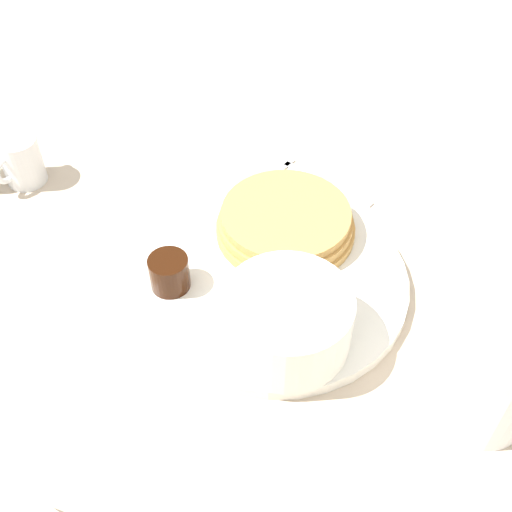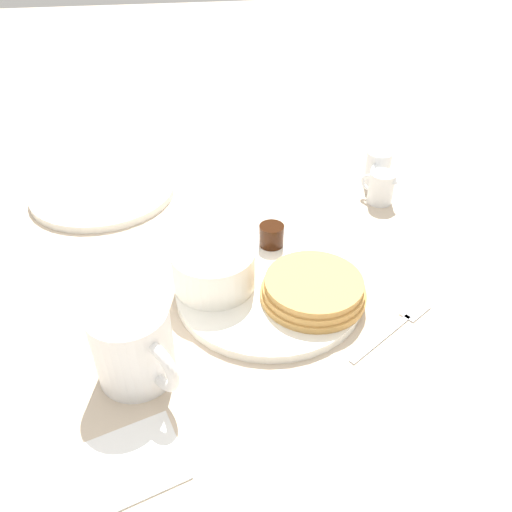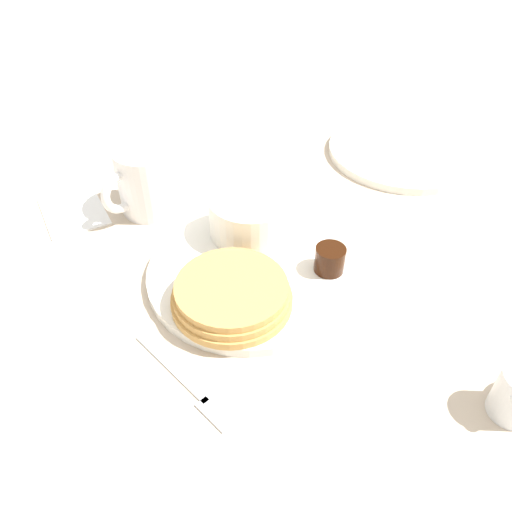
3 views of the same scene
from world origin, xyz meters
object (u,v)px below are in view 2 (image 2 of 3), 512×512
Objects in this scene: bowl at (214,267)px; creamer_pitcher_far at (377,169)px; fork at (399,323)px; plate at (269,290)px; creamer_pitcher_near at (381,187)px; coffee_mug at (134,345)px.

bowl is 0.39m from creamer_pitcher_far.
fork is (0.21, -0.10, -0.04)m from bowl.
fork is at bearing -24.97° from bowl.
creamer_pitcher_far reaches higher than plate.
creamer_pitcher_near is 0.06m from creamer_pitcher_far.
plate is 2.30× the size of coffee_mug.
coffee_mug reaches higher than creamer_pitcher_far.
coffee_mug is (-0.09, -0.12, 0.01)m from bowl.
coffee_mug is at bearing -138.18° from creamer_pitcher_far.
creamer_pitcher_near is at bearing 38.21° from coffee_mug.
plate is 3.71× the size of creamer_pitcher_far.
plate is 0.16m from fork.
creamer_pitcher_far reaches higher than fork.
fork is at bearing -30.20° from plate.
fork is (0.30, 0.02, -0.04)m from coffee_mug.
plate is at bearing 149.80° from fork.
coffee_mug is 1.62× the size of creamer_pitcher_far.
creamer_pitcher_far is (0.40, 0.36, -0.01)m from coffee_mug.
bowl is at bearing 155.03° from fork.
plate is 0.08m from bowl.
bowl is 0.15m from coffee_mug.
bowl is at bearing -142.38° from creamer_pitcher_far.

